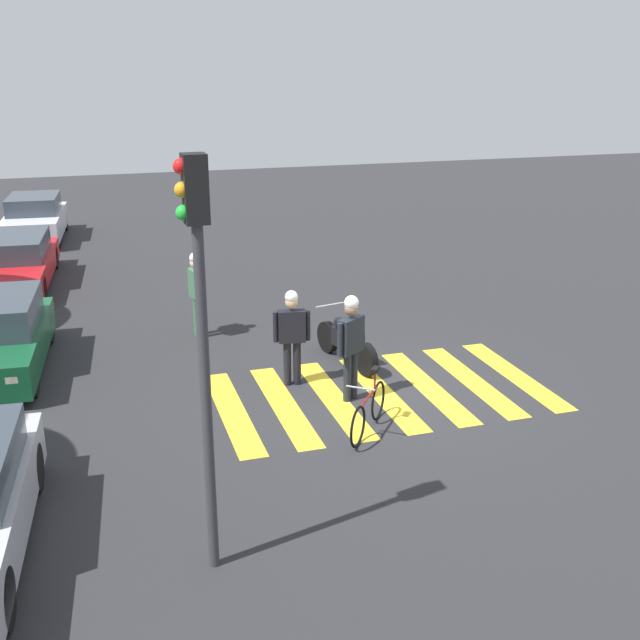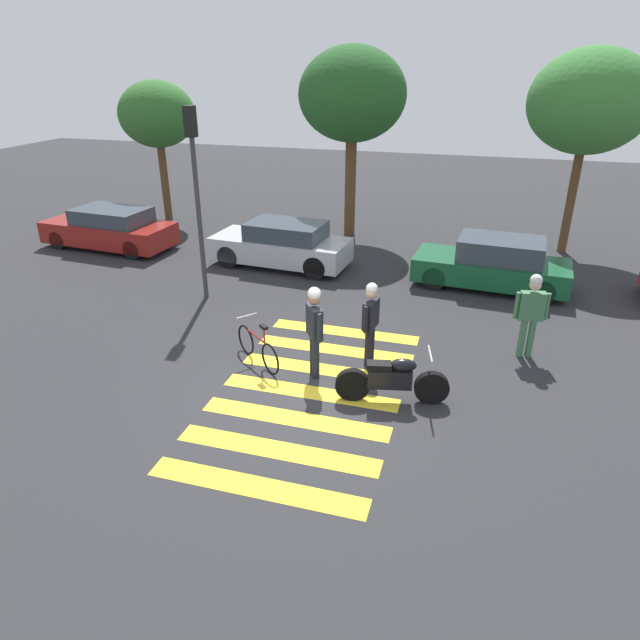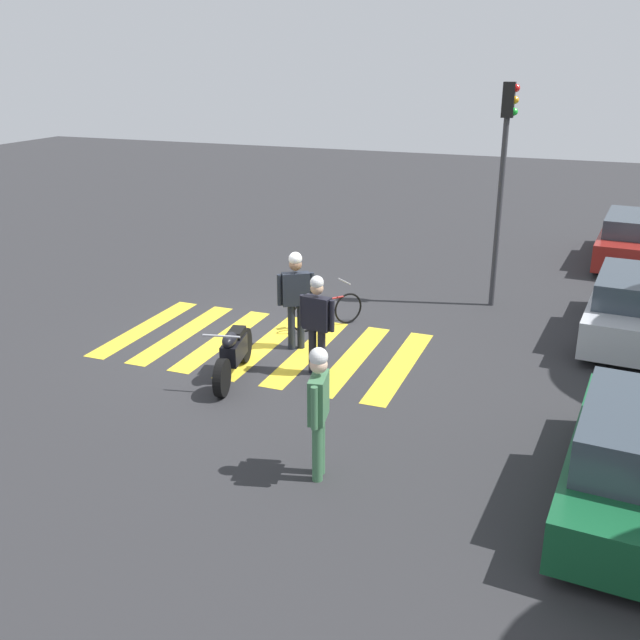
% 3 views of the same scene
% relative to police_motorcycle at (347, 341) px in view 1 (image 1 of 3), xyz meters
% --- Properties ---
extents(ground_plane, '(60.00, 60.00, 0.00)m').
position_rel_police_motorcycle_xyz_m(ground_plane, '(-1.51, -0.14, -0.46)').
color(ground_plane, '#2B2B2D').
extents(police_motorcycle, '(2.06, 0.73, 1.04)m').
position_rel_police_motorcycle_xyz_m(police_motorcycle, '(0.00, 0.00, 0.00)').
color(police_motorcycle, black).
rests_on(police_motorcycle, ground_plane).
extents(leaning_bicycle, '(1.33, 1.09, 0.99)m').
position_rel_police_motorcycle_xyz_m(leaning_bicycle, '(-2.88, 0.63, -0.09)').
color(leaning_bicycle, black).
rests_on(leaning_bicycle, ground_plane).
extents(officer_on_foot, '(0.27, 0.67, 1.79)m').
position_rel_police_motorcycle_xyz_m(officer_on_foot, '(-0.68, 1.28, 0.58)').
color(officer_on_foot, black).
rests_on(officer_on_foot, ground_plane).
extents(officer_by_motorcycle, '(0.45, 0.60, 1.89)m').
position_rel_police_motorcycle_xyz_m(officer_by_motorcycle, '(-1.62, 0.49, 0.66)').
color(officer_by_motorcycle, '#1E232D').
rests_on(officer_by_motorcycle, ground_plane).
extents(pedestrian_bystander, '(0.68, 0.29, 1.85)m').
position_rel_police_motorcycle_xyz_m(pedestrian_bystander, '(2.42, 2.51, 0.62)').
color(pedestrian_bystander, '#3F724C').
rests_on(pedestrian_bystander, ground_plane).
extents(crosswalk_stripes, '(3.40, 5.85, 0.01)m').
position_rel_police_motorcycle_xyz_m(crosswalk_stripes, '(-1.51, -0.14, -0.45)').
color(crosswalk_stripes, yellow).
rests_on(crosswalk_stripes, ground_plane).
extents(car_red_convertible, '(4.79, 2.12, 1.28)m').
position_rel_police_motorcycle_xyz_m(car_red_convertible, '(7.88, 6.46, 0.16)').
color(car_red_convertible, black).
rests_on(car_red_convertible, ground_plane).
extents(car_white_van, '(4.14, 2.05, 1.43)m').
position_rel_police_motorcycle_xyz_m(car_white_van, '(13.42, 6.17, 0.23)').
color(car_white_van, black).
rests_on(car_white_van, ground_plane).
extents(traffic_light_pole, '(0.25, 0.33, 4.77)m').
position_rel_police_motorcycle_xyz_m(traffic_light_pole, '(-5.55, 3.59, 2.71)').
color(traffic_light_pole, '#38383D').
rests_on(traffic_light_pole, ground_plane).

